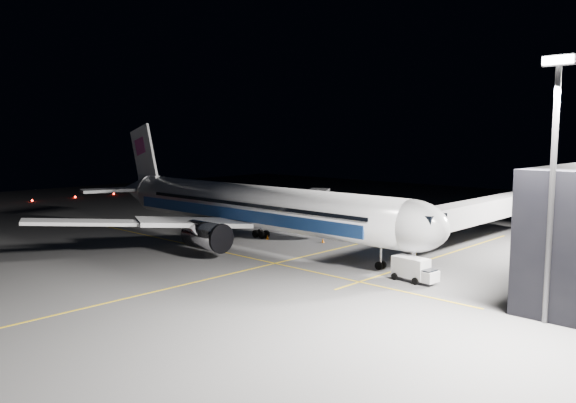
{
  "coord_description": "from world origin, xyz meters",
  "views": [
    {
      "loc": [
        54.64,
        -51.12,
        14.73
      ],
      "look_at": [
        4.11,
        2.46,
        6.0
      ],
      "focal_mm": 35.0,
      "sensor_mm": 36.0,
      "label": 1
    }
  ],
  "objects_px": {
    "jet_bridge": "(469,213)",
    "safety_cone_c": "(286,226)",
    "airliner": "(248,206)",
    "floodlight_mast_south": "(553,166)",
    "safety_cone_b": "(323,241)",
    "safety_cone_a": "(268,237)",
    "baggage_tug": "(305,223)",
    "service_truck": "(414,269)"
  },
  "relations": [
    {
      "from": "jet_bridge",
      "to": "safety_cone_c",
      "type": "distance_m",
      "value": 29.25
    },
    {
      "from": "airliner",
      "to": "floodlight_mast_south",
      "type": "xyz_separation_m",
      "value": [
        41.08,
        -6.01,
        7.21
      ]
    },
    {
      "from": "jet_bridge",
      "to": "safety_cone_b",
      "type": "distance_m",
      "value": 19.65
    },
    {
      "from": "safety_cone_a",
      "to": "safety_cone_c",
      "type": "relative_size",
      "value": 1.24
    },
    {
      "from": "jet_bridge",
      "to": "baggage_tug",
      "type": "relative_size",
      "value": 13.25
    },
    {
      "from": "jet_bridge",
      "to": "safety_cone_b",
      "type": "height_order",
      "value": "jet_bridge"
    },
    {
      "from": "safety_cone_b",
      "to": "safety_cone_a",
      "type": "bearing_deg",
      "value": -154.67
    },
    {
      "from": "airliner",
      "to": "baggage_tug",
      "type": "distance_m",
      "value": 16.75
    },
    {
      "from": "baggage_tug",
      "to": "floodlight_mast_south",
      "type": "bearing_deg",
      "value": -48.45
    },
    {
      "from": "airliner",
      "to": "safety_cone_b",
      "type": "distance_m",
      "value": 11.38
    },
    {
      "from": "jet_bridge",
      "to": "baggage_tug",
      "type": "bearing_deg",
      "value": -175.02
    },
    {
      "from": "jet_bridge",
      "to": "safety_cone_b",
      "type": "xyz_separation_m",
      "value": [
        -16.0,
        -10.58,
        -4.27
      ]
    },
    {
      "from": "jet_bridge",
      "to": "baggage_tug",
      "type": "distance_m",
      "value": 27.08
    },
    {
      "from": "airliner",
      "to": "safety_cone_b",
      "type": "relative_size",
      "value": 99.79
    },
    {
      "from": "floodlight_mast_south",
      "to": "safety_cone_c",
      "type": "bearing_deg",
      "value": 157.35
    },
    {
      "from": "jet_bridge",
      "to": "floodlight_mast_south",
      "type": "xyz_separation_m",
      "value": [
        18.0,
        -24.07,
        7.79
      ]
    },
    {
      "from": "floodlight_mast_south",
      "to": "safety_cone_c",
      "type": "distance_m",
      "value": 51.87
    },
    {
      "from": "jet_bridge",
      "to": "service_truck",
      "type": "relative_size",
      "value": 7.04
    },
    {
      "from": "safety_cone_c",
      "to": "floodlight_mast_south",
      "type": "bearing_deg",
      "value": -22.65
    },
    {
      "from": "service_truck",
      "to": "safety_cone_a",
      "type": "relative_size",
      "value": 7.35
    },
    {
      "from": "jet_bridge",
      "to": "safety_cone_a",
      "type": "relative_size",
      "value": 51.74
    },
    {
      "from": "airliner",
      "to": "service_truck",
      "type": "xyz_separation_m",
      "value": [
        27.0,
        -2.04,
        -3.87
      ]
    },
    {
      "from": "airliner",
      "to": "floodlight_mast_south",
      "type": "distance_m",
      "value": 42.13
    },
    {
      "from": "service_truck",
      "to": "safety_cone_b",
      "type": "xyz_separation_m",
      "value": [
        -19.92,
        9.52,
        -0.98
      ]
    },
    {
      "from": "safety_cone_a",
      "to": "safety_cone_b",
      "type": "distance_m",
      "value": 8.12
    },
    {
      "from": "safety_cone_a",
      "to": "safety_cone_b",
      "type": "bearing_deg",
      "value": 25.33
    },
    {
      "from": "airliner",
      "to": "baggage_tug",
      "type": "relative_size",
      "value": 23.68
    },
    {
      "from": "safety_cone_b",
      "to": "baggage_tug",
      "type": "bearing_deg",
      "value": 142.33
    },
    {
      "from": "safety_cone_a",
      "to": "airliner",
      "type": "bearing_deg",
      "value": -86.24
    },
    {
      "from": "floodlight_mast_south",
      "to": "baggage_tug",
      "type": "relative_size",
      "value": 7.97
    },
    {
      "from": "floodlight_mast_south",
      "to": "safety_cone_b",
      "type": "height_order",
      "value": "floodlight_mast_south"
    },
    {
      "from": "jet_bridge",
      "to": "safety_cone_b",
      "type": "bearing_deg",
      "value": -146.52
    },
    {
      "from": "jet_bridge",
      "to": "floodlight_mast_south",
      "type": "relative_size",
      "value": 1.66
    },
    {
      "from": "safety_cone_b",
      "to": "safety_cone_c",
      "type": "relative_size",
      "value": 1.15
    },
    {
      "from": "service_truck",
      "to": "jet_bridge",
      "type": "bearing_deg",
      "value": 106.67
    },
    {
      "from": "airliner",
      "to": "floodlight_mast_south",
      "type": "height_order",
      "value": "floodlight_mast_south"
    },
    {
      "from": "floodlight_mast_south",
      "to": "service_truck",
      "type": "xyz_separation_m",
      "value": [
        -14.08,
        3.97,
        -11.08
      ]
    },
    {
      "from": "safety_cone_a",
      "to": "service_truck",
      "type": "bearing_deg",
      "value": -12.5
    },
    {
      "from": "baggage_tug",
      "to": "safety_cone_a",
      "type": "bearing_deg",
      "value": -96.53
    },
    {
      "from": "airliner",
      "to": "floodlight_mast_south",
      "type": "bearing_deg",
      "value": -8.33
    },
    {
      "from": "safety_cone_a",
      "to": "floodlight_mast_south",
      "type": "bearing_deg",
      "value": -13.62
    },
    {
      "from": "floodlight_mast_south",
      "to": "baggage_tug",
      "type": "xyz_separation_m",
      "value": [
        -44.7,
        21.75,
        -11.66
      ]
    }
  ]
}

